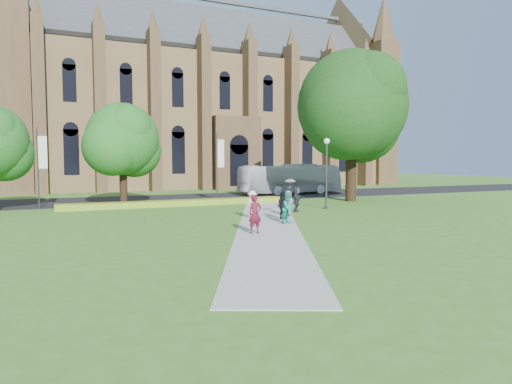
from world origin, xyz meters
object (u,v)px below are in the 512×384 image
streetlamp (327,165)px  large_tree (352,106)px  pedestrian_0 (255,214)px  tour_coach (290,179)px

streetlamp → large_tree: large_tree is taller
pedestrian_0 → streetlamp: bearing=38.4°
pedestrian_0 → tour_coach: bearing=54.7°
streetlamp → large_tree: (5.50, 4.50, 5.07)m
tour_coach → pedestrian_0: size_ratio=6.03×
streetlamp → tour_coach: bearing=71.8°
streetlamp → pedestrian_0: size_ratio=2.76×
pedestrian_0 → large_tree: bearing=37.6°
streetlamp → pedestrian_0: bearing=-138.6°
large_tree → pedestrian_0: bearing=-139.4°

